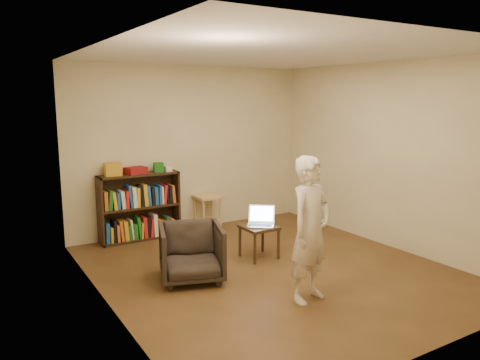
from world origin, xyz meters
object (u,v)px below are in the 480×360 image
stool (208,202)px  person (310,229)px  armchair (191,253)px  side_table (259,231)px  laptop (261,221)px  bookshelf (139,210)px

stool → person: (-0.33, -2.94, 0.31)m
armchair → side_table: size_ratio=1.67×
side_table → laptop: (0.05, 0.03, 0.13)m
stool → person: size_ratio=0.37×
bookshelf → side_table: bearing=-56.9°
stool → armchair: 2.15m
armchair → laptop: size_ratio=1.43×
armchair → person: person is taller
bookshelf → side_table: 1.95m
laptop → armchair: bearing=-128.7°
stool → laptop: laptop is taller
armchair → laptop: 1.19m
armchair → side_table: 1.13m
side_table → person: person is taller
person → armchair: bearing=111.9°
bookshelf → armchair: (-0.04, -1.88, -0.11)m
stool → side_table: bearing=-91.8°
person → laptop: bearing=62.6°
armchair → bookshelf: bearing=107.6°
bookshelf → side_table: (1.07, -1.63, -0.08)m
stool → person: person is taller
side_table → person: (-0.28, -1.37, 0.40)m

